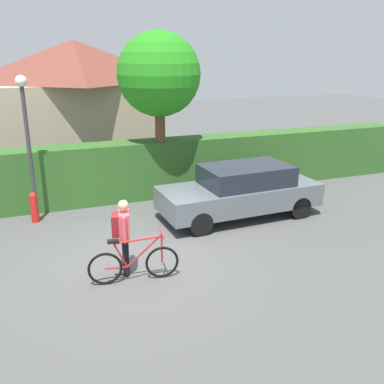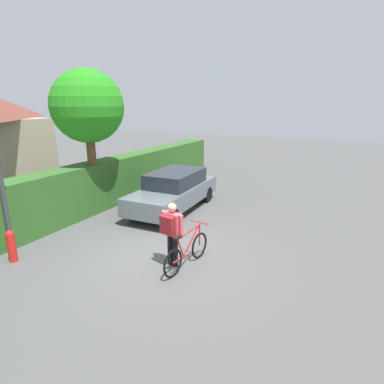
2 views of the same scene
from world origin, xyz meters
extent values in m
plane|color=#4D4D4D|center=(0.00, 0.00, 0.00)|extent=(60.00, 60.00, 0.00)
cube|color=#2F5D23|center=(0.00, 4.14, 0.86)|extent=(20.66, 0.90, 1.72)
cube|color=tan|center=(-0.04, 8.84, 1.59)|extent=(5.48, 4.27, 3.18)
pyramid|color=brown|center=(-0.04, 8.84, 3.94)|extent=(5.75, 4.48, 1.51)
cube|color=slate|center=(3.20, 1.56, 0.60)|extent=(4.34, 1.83, 0.59)
cube|color=#1E232D|center=(3.39, 1.57, 1.15)|extent=(2.36, 1.55, 0.52)
cylinder|color=black|center=(4.62, 2.36, 0.30)|extent=(0.60, 0.21, 0.60)
cylinder|color=black|center=(4.68, 0.88, 0.30)|extent=(0.60, 0.21, 0.60)
cylinder|color=black|center=(1.72, 2.24, 0.30)|extent=(0.60, 0.21, 0.60)
cylinder|color=black|center=(1.78, 0.76, 0.30)|extent=(0.60, 0.21, 0.60)
torus|color=black|center=(0.30, -0.89, 0.33)|extent=(0.66, 0.12, 0.66)
torus|color=black|center=(-0.79, -0.76, 0.33)|extent=(0.66, 0.12, 0.66)
cylinder|color=#B21E1E|center=(-0.03, -0.85, 0.62)|extent=(0.70, 0.12, 0.63)
cylinder|color=#B21E1E|center=(-0.49, -0.80, 0.58)|extent=(0.27, 0.07, 0.55)
cylinder|color=#B21E1E|center=(-0.18, -0.83, 0.86)|extent=(0.87, 0.13, 0.09)
cylinder|color=#B21E1E|center=(-0.58, -0.79, 0.32)|extent=(0.42, 0.08, 0.05)
cylinder|color=#B21E1E|center=(0.30, -0.89, 0.63)|extent=(0.04, 0.04, 0.59)
cube|color=black|center=(-0.61, -0.78, 0.88)|extent=(0.23, 0.12, 0.06)
cylinder|color=#B21E1E|center=(0.30, -0.89, 0.95)|extent=(0.08, 0.50, 0.03)
cylinder|color=black|center=(-0.31, -0.41, 0.39)|extent=(0.13, 0.13, 0.78)
cylinder|color=black|center=(-0.34, -0.57, 0.39)|extent=(0.13, 0.13, 0.78)
cube|color=#DB4C56|center=(-0.33, -0.49, 1.05)|extent=(0.29, 0.48, 0.55)
sphere|color=tan|center=(-0.33, -0.49, 1.46)|extent=(0.21, 0.21, 0.21)
cylinder|color=#DB4C56|center=(-0.27, -0.22, 1.06)|extent=(0.09, 0.09, 0.52)
cylinder|color=#DB4C56|center=(-0.38, -0.76, 1.06)|extent=(0.09, 0.09, 0.52)
cube|color=maroon|center=(-0.48, -0.46, 1.08)|extent=(0.23, 0.39, 0.42)
cylinder|color=#38383D|center=(-1.91, 3.16, 1.74)|extent=(0.10, 0.10, 3.47)
sphere|color=#F2EDCC|center=(-1.91, 3.16, 3.59)|extent=(0.28, 0.28, 0.28)
cylinder|color=brown|center=(1.74, 3.90, 1.47)|extent=(0.30, 0.30, 2.94)
sphere|color=#25881A|center=(1.74, 3.90, 3.66)|extent=(2.38, 2.38, 2.38)
cylinder|color=red|center=(-1.96, 3.11, 0.35)|extent=(0.20, 0.20, 0.70)
sphere|color=red|center=(-1.96, 3.11, 0.72)|extent=(0.18, 0.18, 0.18)
camera|label=1|loc=(-1.83, -8.22, 4.26)|focal=40.38mm
camera|label=2|loc=(-6.24, -4.04, 3.77)|focal=29.68mm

